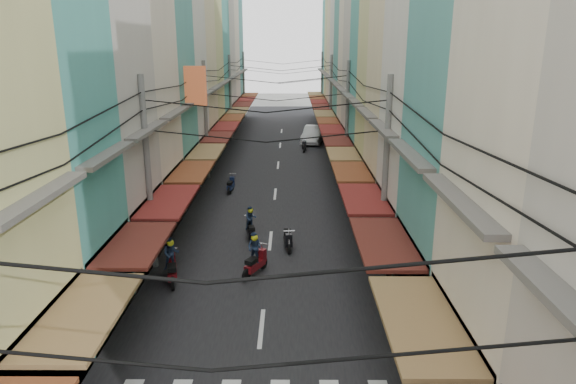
{
  "coord_description": "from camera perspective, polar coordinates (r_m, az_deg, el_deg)",
  "views": [
    {
      "loc": [
        0.99,
        -17.48,
        9.44
      ],
      "look_at": [
        0.87,
        6.24,
        2.44
      ],
      "focal_mm": 32.0,
      "sensor_mm": 36.0,
      "label": 1
    }
  ],
  "objects": [
    {
      "name": "sidewalk_right",
      "position": [
        39.03,
        8.41,
        2.3
      ],
      "size": [
        3.0,
        80.0,
        0.06
      ],
      "primitive_type": "cube",
      "color": "slate",
      "rests_on": "ground"
    },
    {
      "name": "sidewalk_left",
      "position": [
        39.36,
        -10.69,
        2.31
      ],
      "size": [
        3.0,
        80.0,
        0.06
      ],
      "primitive_type": "cube",
      "color": "slate",
      "rests_on": "ground"
    },
    {
      "name": "traffic_sign",
      "position": [
        17.89,
        14.19,
        -8.63
      ],
      "size": [
        0.1,
        0.61,
        2.78
      ],
      "color": "slate",
      "rests_on": "ground"
    },
    {
      "name": "ground",
      "position": [
        19.89,
        -2.65,
        -11.92
      ],
      "size": [
        160.0,
        160.0,
        0.0
      ],
      "primitive_type": "plane",
      "color": "slate",
      "rests_on": "ground"
    },
    {
      "name": "white_car",
      "position": [
        49.77,
        2.83,
        5.48
      ],
      "size": [
        6.08,
        3.34,
        2.03
      ],
      "primitive_type": "imported",
      "rotation": [
        0.0,
        0.0,
        -0.2
      ],
      "color": "silver",
      "rests_on": "ground"
    },
    {
      "name": "parked_scooters",
      "position": [
        16.42,
        13.24,
        -17.21
      ],
      "size": [
        13.4,
        11.76,
        1.01
      ],
      "color": "black",
      "rests_on": "ground"
    },
    {
      "name": "pedestrians",
      "position": [
        20.85,
        -13.73,
        -7.84
      ],
      "size": [
        12.87,
        26.69,
        2.2
      ],
      "color": "black",
      "rests_on": "ground"
    },
    {
      "name": "moving_scooters",
      "position": [
        26.32,
        -4.51,
        -3.39
      ],
      "size": [
        6.46,
        27.93,
        1.93
      ],
      "color": "black",
      "rests_on": "ground"
    },
    {
      "name": "utility_poles",
      "position": [
        32.63,
        -1.47,
        11.42
      ],
      "size": [
        10.2,
        66.13,
        8.2
      ],
      "color": "slate",
      "rests_on": "ground"
    },
    {
      "name": "building_row_right",
      "position": [
        34.63,
        12.32,
        16.03
      ],
      "size": [
        7.8,
        68.98,
        22.59
      ],
      "color": "teal",
      "rests_on": "ground"
    },
    {
      "name": "building_row_left",
      "position": [
        35.19,
        -14.99,
        16.45
      ],
      "size": [
        7.8,
        67.67,
        23.7
      ],
      "color": "beige",
      "rests_on": "ground"
    },
    {
      "name": "road",
      "position": [
        38.66,
        -1.18,
        2.31
      ],
      "size": [
        10.0,
        80.0,
        0.02
      ],
      "primitive_type": "cube",
      "color": "black",
      "rests_on": "ground"
    },
    {
      "name": "bicycle",
      "position": [
        20.21,
        14.47,
        -11.98
      ],
      "size": [
        1.59,
        0.96,
        1.03
      ],
      "primitive_type": "imported",
      "rotation": [
        0.0,
        0.0,
        1.85
      ],
      "color": "black",
      "rests_on": "ground"
    }
  ]
}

